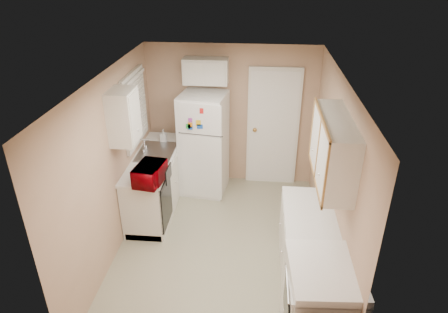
{
  "coord_description": "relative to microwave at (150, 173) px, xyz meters",
  "views": [
    {
      "loc": [
        0.44,
        -4.36,
        3.64
      ],
      "look_at": [
        0.0,
        0.5,
        1.15
      ],
      "focal_mm": 32.0,
      "sensor_mm": 36.0,
      "label": 1
    }
  ],
  "objects": [
    {
      "name": "wall_front",
      "position": [
        0.95,
        -2.03,
        0.15
      ],
      "size": [
        2.8,
        2.8,
        0.0
      ],
      "primitive_type": "plane",
      "color": "tan",
      "rests_on": "floor"
    },
    {
      "name": "cabinet_over_fridge",
      "position": [
        0.55,
        1.62,
        0.95
      ],
      "size": [
        0.7,
        0.3,
        0.4
      ],
      "primitive_type": "cube",
      "color": "silver",
      "rests_on": "wall_back"
    },
    {
      "name": "microwave",
      "position": [
        0.0,
        0.0,
        0.0
      ],
      "size": [
        0.52,
        0.34,
        0.32
      ],
      "primitive_type": "imported",
      "rotation": [
        0.0,
        0.0,
        1.42
      ],
      "color": "#810007",
      "rests_on": "left_counter"
    },
    {
      "name": "upper_cabinet_left",
      "position": [
        -0.3,
        0.09,
        0.75
      ],
      "size": [
        0.3,
        0.45,
        0.7
      ],
      "primitive_type": "cube",
      "color": "silver",
      "rests_on": "wall_left"
    },
    {
      "name": "left_counter",
      "position": [
        -0.15,
        0.77,
        -0.6
      ],
      "size": [
        0.6,
        1.8,
        0.9
      ],
      "primitive_type": "cube",
      "color": "silver",
      "rests_on": "floor"
    },
    {
      "name": "interior_door",
      "position": [
        1.65,
        1.73,
        -0.03
      ],
      "size": [
        0.86,
        0.06,
        2.08
      ],
      "primitive_type": "cube",
      "color": "white",
      "rests_on": "floor"
    },
    {
      "name": "wall_right",
      "position": [
        2.35,
        -0.13,
        0.15
      ],
      "size": [
        3.8,
        3.8,
        0.0
      ],
      "primitive_type": "plane",
      "color": "tan",
      "rests_on": "floor"
    },
    {
      "name": "ceiling",
      "position": [
        0.95,
        -0.13,
        1.35
      ],
      "size": [
        3.8,
        3.8,
        0.0
      ],
      "primitive_type": "plane",
      "color": "white",
      "rests_on": "floor"
    },
    {
      "name": "refrigerator",
      "position": [
        0.53,
        1.37,
        -0.2
      ],
      "size": [
        0.79,
        0.77,
        1.7
      ],
      "primitive_type": "cube",
      "rotation": [
        0.0,
        0.0,
        -0.14
      ],
      "color": "white",
      "rests_on": "floor"
    },
    {
      "name": "stove",
      "position": [
        2.09,
        -1.54,
        -0.55
      ],
      "size": [
        0.72,
        0.86,
        1.0
      ],
      "primitive_type": "cube",
      "rotation": [
        0.0,
        0.0,
        0.06
      ],
      "color": "white",
      "rests_on": "floor"
    },
    {
      "name": "upper_cabinet_right",
      "position": [
        2.2,
        -0.63,
        0.75
      ],
      "size": [
        0.3,
        1.2,
        0.7
      ],
      "primitive_type": "cube",
      "color": "silver",
      "rests_on": "wall_right"
    },
    {
      "name": "floor",
      "position": [
        0.95,
        -0.13,
        -1.05
      ],
      "size": [
        3.8,
        3.8,
        0.0
      ],
      "primitive_type": "plane",
      "color": "#B7B396",
      "rests_on": "ground"
    },
    {
      "name": "dishwasher",
      "position": [
        0.14,
        0.17,
        -0.56
      ],
      "size": [
        0.03,
        0.58,
        0.72
      ],
      "primitive_type": "cube",
      "color": "black",
      "rests_on": "floor"
    },
    {
      "name": "wall_left",
      "position": [
        -0.45,
        -0.13,
        0.15
      ],
      "size": [
        3.8,
        3.8,
        0.0
      ],
      "primitive_type": "plane",
      "color": "tan",
      "rests_on": "floor"
    },
    {
      "name": "right_counter",
      "position": [
        2.05,
        -0.93,
        -0.6
      ],
      "size": [
        0.6,
        2.0,
        0.9
      ],
      "primitive_type": "cube",
      "color": "silver",
      "rests_on": "floor"
    },
    {
      "name": "window_blinds",
      "position": [
        -0.41,
        0.92,
        0.55
      ],
      "size": [
        0.1,
        0.98,
        1.08
      ],
      "primitive_type": "cube",
      "color": "silver",
      "rests_on": "wall_left"
    },
    {
      "name": "sink",
      "position": [
        -0.15,
        0.92,
        -0.19
      ],
      "size": [
        0.54,
        0.74,
        0.16
      ],
      "primitive_type": "cube",
      "color": "gray",
      "rests_on": "left_counter"
    },
    {
      "name": "wall_back",
      "position": [
        0.95,
        1.77,
        0.15
      ],
      "size": [
        2.8,
        2.8,
        0.0
      ],
      "primitive_type": "plane",
      "color": "tan",
      "rests_on": "floor"
    },
    {
      "name": "soap_bottle",
      "position": [
        -0.12,
        1.31,
        -0.05
      ],
      "size": [
        0.1,
        0.1,
        0.21
      ],
      "primitive_type": "imported",
      "rotation": [
        0.0,
        0.0,
        -0.09
      ],
      "color": "silver",
      "rests_on": "left_counter"
    }
  ]
}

